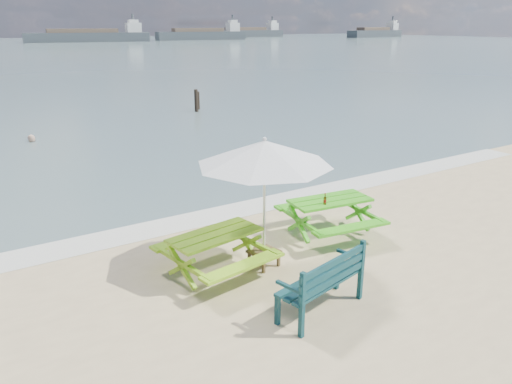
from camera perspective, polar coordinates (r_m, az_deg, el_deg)
foam_strip at (r=11.30m, az=-5.15°, el=-2.73°), size 22.00×0.90×0.01m
picnic_table_left at (r=8.64m, az=-4.62°, el=-7.14°), size 1.82×1.97×0.76m
picnic_table_right at (r=10.26m, az=8.39°, el=-2.94°), size 1.85×2.01×0.78m
park_bench at (r=7.67m, az=7.37°, el=-11.41°), size 1.62×0.85×0.95m
side_table at (r=8.97m, az=0.91°, el=-7.53°), size 0.54×0.54×0.30m
patio_umbrella at (r=8.30m, az=0.98°, el=4.49°), size 2.71×2.71×2.30m
beer_bottle at (r=9.79m, az=7.88°, el=-1.00°), size 0.06×0.06×0.23m
swimmer at (r=20.36m, az=-24.07°, el=3.86°), size 0.64×0.49×1.57m
mooring_pilings at (r=25.26m, az=-6.76°, el=10.12°), size 0.57×0.77×1.29m
cargo_ships at (r=140.28m, az=-10.44°, el=17.22°), size 162.23×30.78×4.40m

